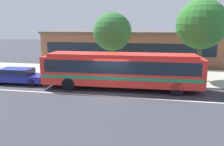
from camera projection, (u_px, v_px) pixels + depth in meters
ground_plane at (111, 93)px, 17.16m from camera, size 120.00×120.00×0.00m
sidewalk_slab at (124, 74)px, 23.46m from camera, size 60.00×8.00×0.12m
lane_stripe_center at (108, 96)px, 16.39m from camera, size 56.00×0.16×0.01m
transit_bus at (121, 69)px, 17.90m from camera, size 12.03×2.90×2.76m
sedan_behind_bus at (18, 75)px, 19.87m from camera, size 4.65×1.92×1.29m
pedestrian_waiting_near_sign at (119, 68)px, 20.97m from camera, size 0.38×0.38×1.65m
pedestrian_walking_along_curb at (96, 70)px, 20.27m from camera, size 0.34×0.34×1.60m
bus_stop_sign at (165, 65)px, 19.08m from camera, size 0.08×0.44×2.41m
street_tree_near_stop at (112, 32)px, 22.12m from camera, size 3.61×3.61×5.94m
street_tree_mid_block at (201, 24)px, 19.86m from camera, size 4.23×4.23×6.93m
station_building at (130, 47)px, 30.50m from camera, size 22.00×6.61×4.08m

